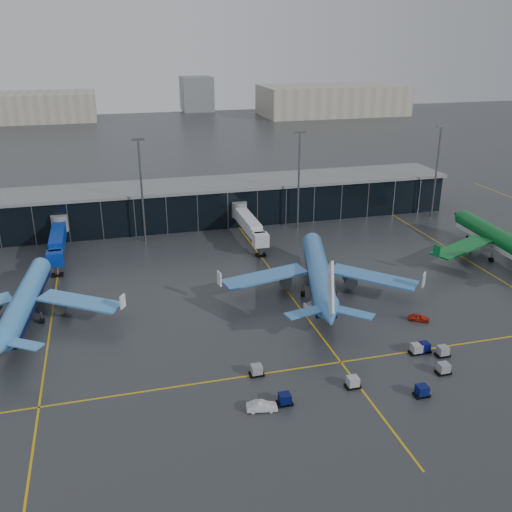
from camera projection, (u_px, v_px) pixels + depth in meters
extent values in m
plane|color=#282B2D|center=(255.00, 326.00, 100.78)|extent=(600.00, 600.00, 0.00)
cube|color=black|center=(196.00, 204.00, 154.73)|extent=(140.00, 16.00, 10.00)
cube|color=slate|center=(196.00, 185.00, 152.80)|extent=(142.00, 17.00, 0.80)
cylinder|color=#595B60|center=(60.00, 223.00, 138.58)|extent=(4.00, 4.00, 4.00)
cube|color=navy|center=(57.00, 245.00, 126.73)|extent=(3.00, 24.00, 3.00)
cylinder|color=#595B60|center=(57.00, 270.00, 121.11)|extent=(1.00, 1.00, 2.60)
cylinder|color=#595B60|center=(239.00, 209.00, 149.43)|extent=(4.00, 4.00, 4.00)
cube|color=silver|center=(252.00, 228.00, 137.57)|extent=(3.00, 24.00, 3.00)
cylinder|color=#595B60|center=(261.00, 251.00, 131.96)|extent=(1.00, 1.00, 2.60)
cylinder|color=#595B60|center=(142.00, 192.00, 137.59)|extent=(0.50, 0.50, 25.00)
cube|color=#595B60|center=(138.00, 139.00, 132.96)|extent=(3.00, 0.40, 0.60)
cylinder|color=#595B60|center=(299.00, 182.00, 147.23)|extent=(0.50, 0.50, 25.00)
cube|color=#595B60|center=(300.00, 132.00, 142.61)|extent=(3.00, 0.40, 0.60)
cylinder|color=#595B60|center=(436.00, 173.00, 156.87)|extent=(0.50, 0.50, 25.00)
cube|color=#595B60|center=(442.00, 126.00, 152.25)|extent=(3.00, 0.40, 0.60)
cube|color=#B2AD99|center=(332.00, 100.00, 360.31)|extent=(90.00, 42.00, 18.00)
cube|color=#B2AD99|center=(34.00, 107.00, 335.28)|extent=(70.00, 38.00, 16.00)
cube|color=#B2AD99|center=(197.00, 94.00, 376.28)|extent=(20.00, 20.00, 22.00)
cube|color=gold|center=(54.00, 301.00, 110.33)|extent=(0.30, 120.00, 0.02)
cube|color=gold|center=(276.00, 277.00, 121.18)|extent=(0.30, 120.00, 0.02)
cube|color=gold|center=(462.00, 257.00, 132.03)|extent=(0.30, 120.00, 0.02)
cube|color=gold|center=(341.00, 362.00, 89.70)|extent=(220.00, 0.30, 0.02)
cube|color=black|center=(416.00, 352.00, 92.06)|extent=(2.20, 1.50, 0.36)
cube|color=gray|center=(416.00, 348.00, 91.78)|extent=(1.60, 1.50, 1.50)
cube|color=black|center=(423.00, 351.00, 92.49)|extent=(2.20, 1.50, 0.36)
cube|color=#050843|center=(424.00, 347.00, 92.21)|extent=(1.60, 1.50, 1.50)
cube|color=black|center=(443.00, 372.00, 86.69)|extent=(2.20, 1.50, 0.36)
cube|color=gray|center=(444.00, 368.00, 86.41)|extent=(1.60, 1.50, 1.50)
cube|color=black|center=(442.00, 355.00, 91.38)|extent=(2.20, 1.50, 0.36)
cube|color=gray|center=(443.00, 351.00, 91.09)|extent=(1.60, 1.50, 1.50)
cube|color=black|center=(285.00, 403.00, 79.43)|extent=(2.20, 1.50, 0.36)
cube|color=#040B3C|center=(285.00, 399.00, 79.15)|extent=(1.60, 1.50, 1.50)
cube|color=black|center=(353.00, 386.00, 83.29)|extent=(2.20, 1.50, 0.36)
cube|color=#999BA1|center=(353.00, 382.00, 83.01)|extent=(1.60, 1.50, 1.50)
cube|color=black|center=(257.00, 374.00, 86.24)|extent=(2.20, 1.50, 0.36)
cube|color=gray|center=(257.00, 370.00, 85.96)|extent=(1.60, 1.50, 1.50)
cube|color=black|center=(421.00, 395.00, 81.27)|extent=(2.20, 1.50, 0.36)
cube|color=#050E45|center=(422.00, 390.00, 80.99)|extent=(1.60, 1.50, 1.50)
cube|color=silver|center=(313.00, 306.00, 107.14)|extent=(3.16, 3.76, 0.80)
cube|color=silver|center=(314.00, 297.00, 106.45)|extent=(2.48, 3.21, 2.29)
imported|color=#B7210E|center=(419.00, 318.00, 102.43)|extent=(3.94, 3.17, 1.26)
imported|color=silver|center=(262.00, 406.00, 77.93)|extent=(4.44, 2.17, 1.40)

